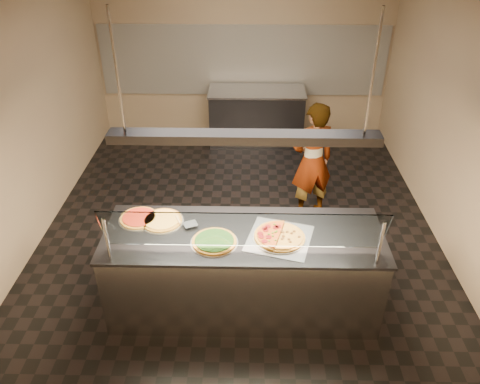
{
  "coord_description": "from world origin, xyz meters",
  "views": [
    {
      "loc": [
        0.11,
        -5.0,
        3.65
      ],
      "look_at": [
        0.02,
        -0.81,
        1.02
      ],
      "focal_mm": 35.0,
      "sensor_mm": 36.0,
      "label": 1
    }
  ],
  "objects_px": {
    "half_pizza_pepperoni": "(267,235)",
    "half_pizza_sausage": "(292,236)",
    "prep_table": "(256,116)",
    "pizza_spinach": "(214,241)",
    "pizza_tomato": "(139,218)",
    "worker": "(312,161)",
    "pizza_cheese": "(162,220)",
    "pizza_spatula": "(183,221)",
    "heat_lamp_housing": "(244,137)",
    "sneeze_guard": "(243,231)",
    "serving_counter": "(243,271)",
    "perforated_tray": "(279,238)"
  },
  "relations": [
    {
      "from": "pizza_cheese",
      "to": "heat_lamp_housing",
      "type": "xyz_separation_m",
      "value": [
        0.81,
        -0.19,
        1.01
      ]
    },
    {
      "from": "half_pizza_sausage",
      "to": "pizza_spinach",
      "type": "height_order",
      "value": "half_pizza_sausage"
    },
    {
      "from": "half_pizza_pepperoni",
      "to": "pizza_cheese",
      "type": "relative_size",
      "value": 1.22
    },
    {
      "from": "sneeze_guard",
      "to": "worker",
      "type": "height_order",
      "value": "worker"
    },
    {
      "from": "serving_counter",
      "to": "pizza_spatula",
      "type": "relative_size",
      "value": 10.8
    },
    {
      "from": "pizza_cheese",
      "to": "heat_lamp_housing",
      "type": "distance_m",
      "value": 1.31
    },
    {
      "from": "perforated_tray",
      "to": "worker",
      "type": "height_order",
      "value": "worker"
    },
    {
      "from": "half_pizza_sausage",
      "to": "pizza_spinach",
      "type": "xyz_separation_m",
      "value": [
        -0.72,
        -0.08,
        -0.01
      ]
    },
    {
      "from": "heat_lamp_housing",
      "to": "pizza_spatula",
      "type": "bearing_deg",
      "value": 165.2
    },
    {
      "from": "prep_table",
      "to": "heat_lamp_housing",
      "type": "relative_size",
      "value": 0.71
    },
    {
      "from": "pizza_spinach",
      "to": "worker",
      "type": "height_order",
      "value": "worker"
    },
    {
      "from": "sneeze_guard",
      "to": "pizza_spinach",
      "type": "height_order",
      "value": "sneeze_guard"
    },
    {
      "from": "half_pizza_pepperoni",
      "to": "half_pizza_sausage",
      "type": "xyz_separation_m",
      "value": [
        0.23,
        -0.0,
        -0.01
      ]
    },
    {
      "from": "half_pizza_pepperoni",
      "to": "pizza_cheese",
      "type": "distance_m",
      "value": 1.07
    },
    {
      "from": "serving_counter",
      "to": "prep_table",
      "type": "relative_size",
      "value": 1.66
    },
    {
      "from": "perforated_tray",
      "to": "half_pizza_sausage",
      "type": "height_order",
      "value": "half_pizza_sausage"
    },
    {
      "from": "serving_counter",
      "to": "prep_table",
      "type": "bearing_deg",
      "value": 87.64
    },
    {
      "from": "pizza_spinach",
      "to": "pizza_spatula",
      "type": "distance_m",
      "value": 0.44
    },
    {
      "from": "pizza_spatula",
      "to": "heat_lamp_housing",
      "type": "distance_m",
      "value": 1.17
    },
    {
      "from": "pizza_spatula",
      "to": "pizza_tomato",
      "type": "bearing_deg",
      "value": 171.09
    },
    {
      "from": "sneeze_guard",
      "to": "pizza_spinach",
      "type": "bearing_deg",
      "value": 142.69
    },
    {
      "from": "sneeze_guard",
      "to": "pizza_spinach",
      "type": "relative_size",
      "value": 5.47
    },
    {
      "from": "sneeze_guard",
      "to": "half_pizza_sausage",
      "type": "height_order",
      "value": "sneeze_guard"
    },
    {
      "from": "prep_table",
      "to": "pizza_spinach",
      "type": "bearing_deg",
      "value": -96.04
    },
    {
      "from": "pizza_spatula",
      "to": "heat_lamp_housing",
      "type": "xyz_separation_m",
      "value": [
        0.6,
        -0.16,
        0.99
      ]
    },
    {
      "from": "half_pizza_sausage",
      "to": "pizza_spatula",
      "type": "relative_size",
      "value": 2.08
    },
    {
      "from": "pizza_cheese",
      "to": "pizza_tomato",
      "type": "xyz_separation_m",
      "value": [
        -0.24,
        0.04,
        -0.0
      ]
    },
    {
      "from": "serving_counter",
      "to": "pizza_spinach",
      "type": "bearing_deg",
      "value": -153.3
    },
    {
      "from": "half_pizza_pepperoni",
      "to": "pizza_spatula",
      "type": "height_order",
      "value": "half_pizza_pepperoni"
    },
    {
      "from": "pizza_spinach",
      "to": "worker",
      "type": "relative_size",
      "value": 0.28
    },
    {
      "from": "serving_counter",
      "to": "half_pizza_pepperoni",
      "type": "relative_size",
      "value": 5.18
    },
    {
      "from": "prep_table",
      "to": "pizza_cheese",
      "type": "bearing_deg",
      "value": -104.5
    },
    {
      "from": "half_pizza_pepperoni",
      "to": "prep_table",
      "type": "bearing_deg",
      "value": 90.84
    },
    {
      "from": "half_pizza_sausage",
      "to": "worker",
      "type": "height_order",
      "value": "worker"
    },
    {
      "from": "worker",
      "to": "heat_lamp_housing",
      "type": "height_order",
      "value": "heat_lamp_housing"
    },
    {
      "from": "perforated_tray",
      "to": "half_pizza_sausage",
      "type": "relative_size",
      "value": 1.36
    },
    {
      "from": "pizza_cheese",
      "to": "pizza_tomato",
      "type": "distance_m",
      "value": 0.24
    },
    {
      "from": "half_pizza_sausage",
      "to": "sneeze_guard",
      "type": "bearing_deg",
      "value": -148.06
    },
    {
      "from": "pizza_spinach",
      "to": "worker",
      "type": "bearing_deg",
      "value": 58.94
    },
    {
      "from": "pizza_tomato",
      "to": "worker",
      "type": "xyz_separation_m",
      "value": [
        1.91,
        1.51,
        -0.15
      ]
    },
    {
      "from": "sneeze_guard",
      "to": "pizza_tomato",
      "type": "distance_m",
      "value": 1.23
    },
    {
      "from": "half_pizza_pepperoni",
      "to": "pizza_tomato",
      "type": "distance_m",
      "value": 1.31
    },
    {
      "from": "pizza_tomato",
      "to": "prep_table",
      "type": "height_order",
      "value": "pizza_tomato"
    },
    {
      "from": "half_pizza_pepperoni",
      "to": "pizza_cheese",
      "type": "height_order",
      "value": "half_pizza_pepperoni"
    },
    {
      "from": "perforated_tray",
      "to": "pizza_tomato",
      "type": "height_order",
      "value": "pizza_tomato"
    },
    {
      "from": "sneeze_guard",
      "to": "pizza_cheese",
      "type": "height_order",
      "value": "sneeze_guard"
    },
    {
      "from": "half_pizza_pepperoni",
      "to": "pizza_spinach",
      "type": "height_order",
      "value": "half_pizza_pepperoni"
    },
    {
      "from": "serving_counter",
      "to": "sneeze_guard",
      "type": "relative_size",
      "value": 1.1
    },
    {
      "from": "pizza_tomato",
      "to": "pizza_spatula",
      "type": "height_order",
      "value": "pizza_spatula"
    },
    {
      "from": "half_pizza_pepperoni",
      "to": "sneeze_guard",
      "type": "bearing_deg",
      "value": -128.17
    }
  ]
}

